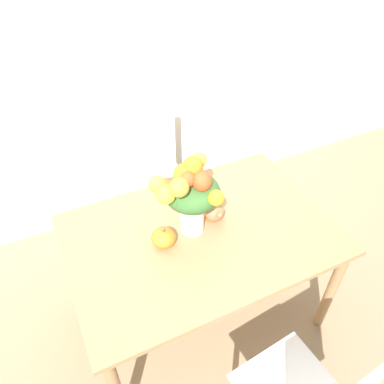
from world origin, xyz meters
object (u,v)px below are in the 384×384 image
object	(u,v)px
flower_vase	(190,194)
pumpkin	(164,238)
turkey_figurine	(214,211)
dining_chair_near_window	(155,174)

from	to	relation	value
flower_vase	pumpkin	distance (m)	0.27
turkey_figurine	flower_vase	bearing A→B (deg)	-168.59
flower_vase	dining_chair_near_window	distance (m)	0.99
pumpkin	dining_chair_near_window	world-z (taller)	dining_chair_near_window
pumpkin	turkey_figurine	distance (m)	0.34
pumpkin	turkey_figurine	xyz separation A→B (m)	(0.33, 0.07, -0.00)
pumpkin	flower_vase	bearing A→B (deg)	11.02
flower_vase	turkey_figurine	bearing A→B (deg)	11.41
pumpkin	dining_chair_near_window	size ratio (longest dim) A/B	0.13
turkey_figurine	pumpkin	bearing A→B (deg)	-168.78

